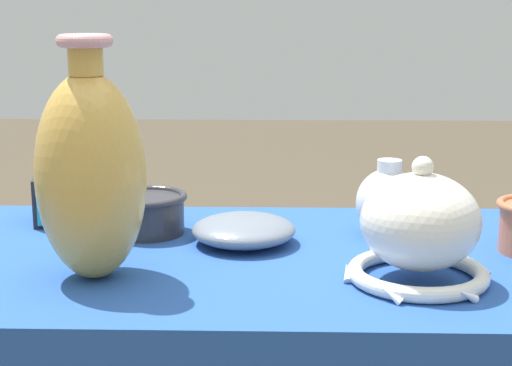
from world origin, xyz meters
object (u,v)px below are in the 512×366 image
Objects in this scene: cup_wide_charcoal at (148,212)px; jar_round_porcelain at (388,202)px; vase_tall_bulbous at (91,173)px; vase_dome_bell at (420,231)px; mosaic_tile_box at (72,198)px; bowl_shallow_slate at (244,230)px.

jar_round_porcelain is at bearing -0.36° from cup_wide_charcoal.
vase_dome_bell is (0.45, -0.00, -0.08)m from vase_tall_bulbous.
jar_round_porcelain is (0.54, -0.08, 0.02)m from mosaic_tile_box.
bowl_shallow_slate is (0.20, 0.17, -0.13)m from vase_tall_bulbous.
mosaic_tile_box is 0.33m from bowl_shallow_slate.
vase_dome_bell is 1.55× the size of cup_wide_charcoal.
vase_dome_bell is 0.47m from cup_wide_charcoal.
vase_dome_bell is at bearing -86.91° from jar_round_porcelain.
vase_tall_bulbous reaches higher than mosaic_tile_box.
bowl_shallow_slate is at bearing -18.74° from cup_wide_charcoal.
vase_tall_bulbous is at bearing -99.95° from cup_wide_charcoal.
mosaic_tile_box is at bearing 109.96° from vase_tall_bulbous.
bowl_shallow_slate is at bearing -34.51° from mosaic_tile_box.
jar_round_porcelain reaches higher than cup_wide_charcoal.
vase_tall_bulbous is 0.33m from mosaic_tile_box.
jar_round_porcelain is 0.96× the size of cup_wide_charcoal.
bowl_shallow_slate is 1.30× the size of jar_round_porcelain.
cup_wide_charcoal reaches higher than bowl_shallow_slate.
bowl_shallow_slate is at bearing 145.67° from vase_dome_bell.
vase_tall_bulbous is 0.46m from vase_dome_bell.
mosaic_tile_box is 0.55m from jar_round_porcelain.
mosaic_tile_box is at bearing 157.39° from bowl_shallow_slate.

